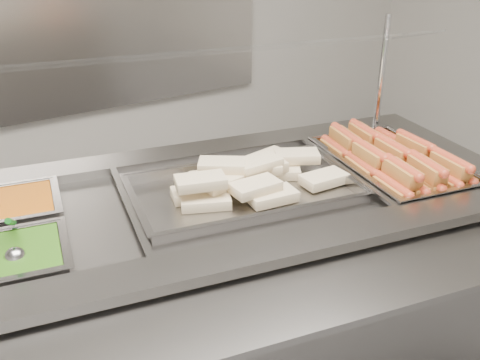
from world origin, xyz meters
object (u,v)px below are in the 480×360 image
pan_hotdogs (391,171)px  pan_wraps (243,193)px  serving_spoon (15,251)px  steam_counter (227,304)px  sneeze_guard (200,58)px

pan_hotdogs → pan_wraps: 0.58m
serving_spoon → steam_counter: bearing=2.0°
pan_wraps → sneeze_guard: bearing=93.6°
steam_counter → serving_spoon: size_ratio=11.18×
pan_hotdogs → pan_wraps: bearing=168.3°
pan_wraps → serving_spoon: serving_spoon is taller
pan_wraps → serving_spoon: (-0.70, -0.01, 0.04)m
steam_counter → pan_wraps: (0.06, -0.01, 0.43)m
sneeze_guard → pan_wraps: bearing=-86.4°
steam_counter → serving_spoon: 0.80m
steam_counter → pan_wraps: 0.44m
pan_hotdogs → pan_wraps: same height
steam_counter → pan_hotdogs: 0.76m
pan_hotdogs → serving_spoon: size_ratio=3.38×
sneeze_guard → pan_hotdogs: sneeze_guard is taller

